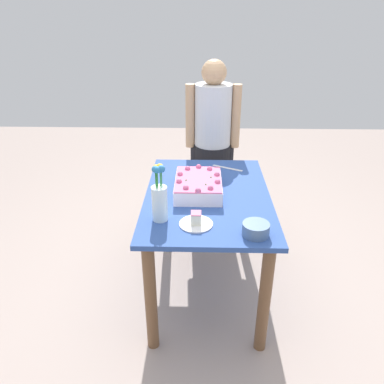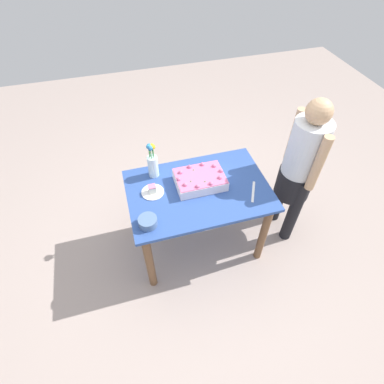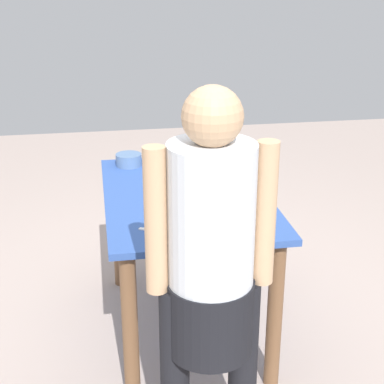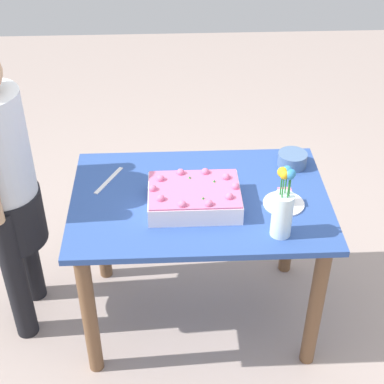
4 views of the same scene
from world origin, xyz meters
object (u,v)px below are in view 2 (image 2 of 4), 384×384
fruit_bowl (148,222)px  person_standing (300,166)px  sheet_cake (200,179)px  cake_knife (253,192)px  flower_vase (153,163)px  serving_plate_with_slice (153,191)px

fruit_bowl → person_standing: (-1.36, -0.20, 0.04)m
sheet_cake → person_standing: person_standing is taller
cake_knife → fruit_bowl: size_ratio=1.65×
fruit_bowl → person_standing: 1.37m
sheet_cake → flower_vase: size_ratio=1.23×
sheet_cake → cake_knife: bearing=151.8°
cake_knife → flower_vase: 0.87m
serving_plate_with_slice → fruit_bowl: (0.09, 0.31, 0.01)m
sheet_cake → person_standing: 0.87m
fruit_bowl → person_standing: person_standing is taller
fruit_bowl → sheet_cake: bearing=-148.4°
serving_plate_with_slice → person_standing: size_ratio=0.12×
cake_knife → person_standing: person_standing is taller
sheet_cake → flower_vase: bearing=-30.8°
serving_plate_with_slice → person_standing: 1.27m
sheet_cake → cake_knife: (-0.40, 0.21, -0.05)m
flower_vase → person_standing: (-1.21, 0.32, -0.06)m
cake_knife → person_standing: size_ratio=0.16×
cake_knife → person_standing: (-0.46, -0.10, 0.08)m
serving_plate_with_slice → cake_knife: size_ratio=0.79×
cake_knife → flower_vase: (0.75, -0.42, 0.13)m
serving_plate_with_slice → cake_knife: serving_plate_with_slice is taller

